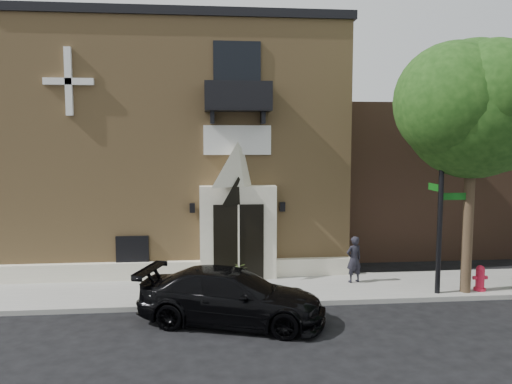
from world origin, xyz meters
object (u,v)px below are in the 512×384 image
Objects in this scene: black_sedan at (232,297)px; pedestrian_near at (354,259)px; street_sign at (441,199)px; fire_hydrant at (480,278)px.

black_sedan is 3.20× the size of pedestrian_near.
street_sign reaches higher than pedestrian_near.
fire_hydrant is at bearing 5.14° from street_sign.
pedestrian_near reaches higher than fire_hydrant.
black_sedan is 0.85× the size of street_sign.
pedestrian_near is at bearing 148.88° from street_sign.
street_sign is (6.51, 1.57, 2.37)m from black_sedan.
street_sign is at bearing 130.81° from pedestrian_near.
pedestrian_near is (4.24, 2.99, 0.20)m from black_sedan.
fire_hydrant is at bearing 143.38° from pedestrian_near.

